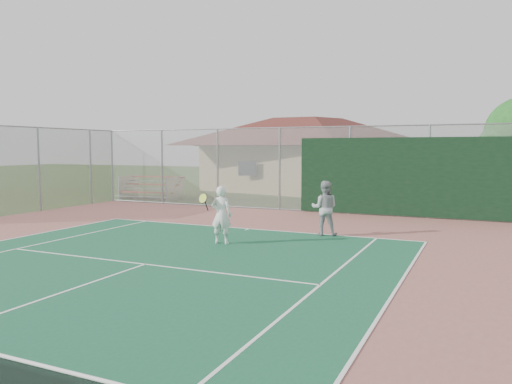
# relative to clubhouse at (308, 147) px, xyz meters

# --- Properties ---
(back_fence) EXTENTS (20.08, 0.11, 3.53)m
(back_fence) POSITION_rel_clubhouse_xyz_m (5.16, -9.77, -1.04)
(back_fence) COLOR gray
(back_fence) RESTS_ON ground
(side_fence_left) EXTENTS (0.08, 9.00, 3.50)m
(side_fence_left) POSITION_rel_clubhouse_xyz_m (-6.95, -14.25, -0.96)
(side_fence_left) COLOR gray
(side_fence_left) RESTS_ON ground
(clubhouse) EXTENTS (13.71, 10.46, 5.34)m
(clubhouse) POSITION_rel_clubhouse_xyz_m (0.00, 0.00, 0.00)
(clubhouse) COLOR tan
(clubhouse) RESTS_ON ground
(bleachers) EXTENTS (3.24, 2.10, 1.17)m
(bleachers) POSITION_rel_clubhouse_xyz_m (-5.96, -7.95, -2.09)
(bleachers) COLOR #B13328
(bleachers) RESTS_ON ground
(player_white_front) EXTENTS (0.89, 0.67, 1.60)m
(player_white_front) POSITION_rel_clubhouse_xyz_m (3.43, -17.47, -1.90)
(player_white_front) COLOR white
(player_white_front) RESTS_ON ground
(player_grey_back) EXTENTS (0.91, 0.78, 1.64)m
(player_grey_back) POSITION_rel_clubhouse_xyz_m (5.61, -14.98, -1.89)
(player_grey_back) COLOR #9DA0A2
(player_grey_back) RESTS_ON ground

